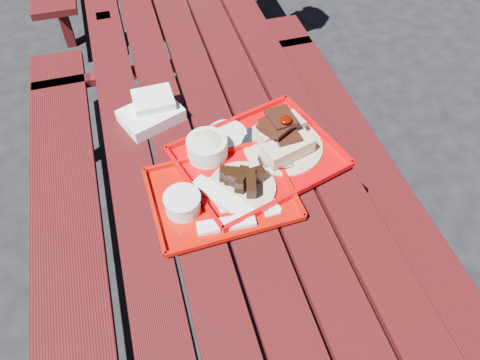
# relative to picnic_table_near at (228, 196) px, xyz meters

# --- Properties ---
(ground) EXTENTS (60.00, 60.00, 0.00)m
(ground) POSITION_rel_picnic_table_near_xyz_m (0.00, 0.00, -0.56)
(ground) COLOR black
(ground) RESTS_ON ground
(picnic_table_near) EXTENTS (1.41, 2.40, 0.75)m
(picnic_table_near) POSITION_rel_picnic_table_near_xyz_m (0.00, 0.00, 0.00)
(picnic_table_near) COLOR #470E0D
(picnic_table_near) RESTS_ON ground
(near_tray) EXTENTS (0.56, 0.49, 0.15)m
(near_tray) POSITION_rel_picnic_table_near_xyz_m (0.09, -0.01, 0.23)
(near_tray) COLOR #CA0106
(near_tray) RESTS_ON picnic_table_near
(far_tray) EXTENTS (0.43, 0.34, 0.07)m
(far_tray) POSITION_rel_picnic_table_near_xyz_m (-0.06, -0.15, 0.21)
(far_tray) COLOR #B80C04
(far_tray) RESTS_ON picnic_table_near
(white_cloth) EXTENTS (0.23, 0.20, 0.08)m
(white_cloth) POSITION_rel_picnic_table_near_xyz_m (-0.20, 0.25, 0.22)
(white_cloth) COLOR white
(white_cloth) RESTS_ON picnic_table_near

